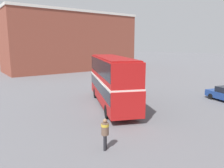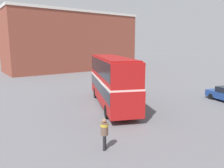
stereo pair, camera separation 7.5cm
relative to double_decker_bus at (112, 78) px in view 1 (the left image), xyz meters
name	(u,v)px [view 1 (the left image)]	position (x,y,z in m)	size (l,w,h in m)	color
ground_plane	(107,111)	(1.16, -1.37, -2.65)	(240.00, 240.00, 0.00)	slate
building_row_left	(71,42)	(-29.72, 10.13, 3.70)	(11.15, 28.59, 12.68)	brown
double_decker_bus	(112,78)	(0.00, 0.00, 0.00)	(11.14, 6.78, 4.60)	red
pedestrian_foreground	(105,131)	(6.99, -5.52, -1.56)	(0.62, 0.62, 1.78)	#232328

